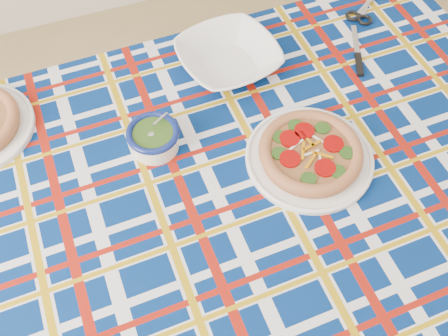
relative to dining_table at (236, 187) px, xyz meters
name	(u,v)px	position (x,y,z in m)	size (l,w,h in m)	color
dining_table	(236,187)	(0.00, 0.00, 0.00)	(1.61, 1.02, 0.74)	brown
tablecloth	(237,182)	(0.00, 0.00, 0.02)	(1.62, 1.02, 0.11)	navy
main_focaccia_plate	(311,152)	(0.17, -0.03, 0.11)	(0.32, 0.32, 0.06)	#915B33
pesto_bowl	(154,137)	(-0.16, 0.14, 0.12)	(0.13, 0.13, 0.08)	#203C10
serving_bowl	(228,58)	(0.10, 0.33, 0.11)	(0.26, 0.26, 0.06)	white
table_knife	(356,41)	(0.48, 0.29, 0.08)	(0.22, 0.02, 0.01)	silver
kitchen_scissors	(367,4)	(0.59, 0.42, 0.08)	(0.18, 0.09, 0.02)	silver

